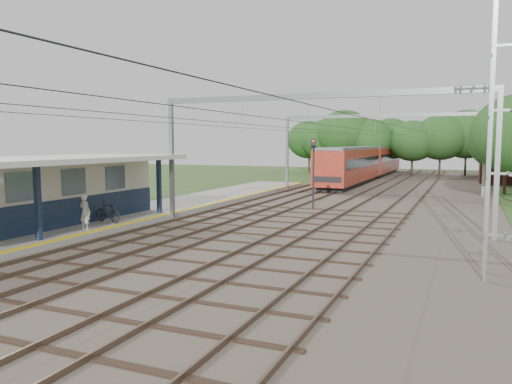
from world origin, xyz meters
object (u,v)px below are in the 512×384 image
Objects in this scene: person at (85,212)px; signal_post at (313,164)px; bicycle at (108,212)px; train at (367,162)px.

person is 0.36× the size of signal_post.
bicycle is (-0.47, 2.17, -0.30)m from person.
signal_post is at bearing -22.08° from bicycle.
person is 0.94× the size of bicycle.
train is (5.39, 42.79, 1.01)m from person.
signal_post is at bearing -111.46° from person.
signal_post is at bearing -86.38° from train.
signal_post is (7.24, 13.51, 1.89)m from person.
train reaches higher than person.
person is 0.05× the size of train.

